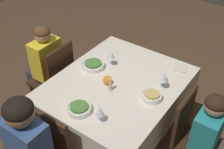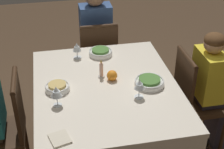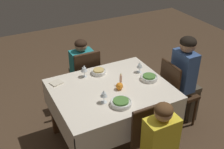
% 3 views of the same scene
% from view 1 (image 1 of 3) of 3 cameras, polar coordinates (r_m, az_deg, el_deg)
% --- Properties ---
extents(ground_plane, '(8.00, 8.00, 0.00)m').
position_cam_1_polar(ground_plane, '(3.04, 0.92, -12.88)').
color(ground_plane, '#4C3826').
extents(dining_table, '(1.27, 1.05, 0.77)m').
position_cam_1_polar(dining_table, '(2.56, 1.07, -3.30)').
color(dining_table, silver).
rests_on(dining_table, ground_plane).
extents(chair_north, '(0.38, 0.38, 0.92)m').
position_cam_1_polar(chair_north, '(2.46, 15.99, -12.36)').
color(chair_north, '#382314').
rests_on(chair_north, ground_plane).
extents(chair_south, '(0.38, 0.38, 0.92)m').
position_cam_1_polar(chair_south, '(3.01, -11.40, -0.69)').
color(chair_south, '#382314').
rests_on(chair_south, ground_plane).
extents(person_child_teal, '(0.30, 0.33, 1.02)m').
position_cam_1_polar(person_child_teal, '(2.41, 19.77, -13.08)').
color(person_child_teal, '#4C4233').
rests_on(person_child_teal, ground_plane).
extents(person_child_yellow, '(0.30, 0.33, 1.09)m').
position_cam_1_polar(person_child_yellow, '(3.06, -13.66, 1.59)').
color(person_child_yellow, '#383342').
rests_on(person_child_yellow, ground_plane).
extents(bowl_east, '(0.20, 0.20, 0.06)m').
position_cam_1_polar(bowl_east, '(2.22, -6.66, -6.85)').
color(bowl_east, white).
rests_on(bowl_east, dining_table).
extents(wine_glass_east, '(0.07, 0.07, 0.14)m').
position_cam_1_polar(wine_glass_east, '(2.08, -2.47, -7.63)').
color(wine_glass_east, white).
rests_on(wine_glass_east, dining_table).
extents(bowl_north, '(0.18, 0.18, 0.06)m').
position_cam_1_polar(bowl_north, '(2.33, 8.11, -4.30)').
color(bowl_north, white).
rests_on(bowl_north, dining_table).
extents(wine_glass_north, '(0.08, 0.08, 0.15)m').
position_cam_1_polar(wine_glass_north, '(2.41, 10.56, -0.64)').
color(wine_glass_north, white).
rests_on(wine_glass_north, dining_table).
extents(bowl_south, '(0.22, 0.22, 0.06)m').
position_cam_1_polar(bowl_south, '(2.66, -3.84, 1.96)').
color(bowl_south, white).
rests_on(bowl_south, dining_table).
extents(wine_glass_south, '(0.08, 0.08, 0.14)m').
position_cam_1_polar(wine_glass_south, '(2.64, -0.15, 3.85)').
color(wine_glass_south, white).
rests_on(wine_glass_south, dining_table).
extents(candle_centerpiece, '(0.05, 0.05, 0.15)m').
position_cam_1_polar(candle_centerpiece, '(2.37, -0.33, -2.18)').
color(candle_centerpiece, beige).
rests_on(candle_centerpiece, dining_table).
extents(orange_fruit, '(0.08, 0.08, 0.08)m').
position_cam_1_polar(orange_fruit, '(2.45, -0.94, -1.16)').
color(orange_fruit, orange).
rests_on(orange_fruit, dining_table).
extents(napkin_red_folded, '(0.15, 0.14, 0.01)m').
position_cam_1_polar(napkin_red_folded, '(2.72, 13.70, 1.22)').
color(napkin_red_folded, beige).
rests_on(napkin_red_folded, dining_table).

